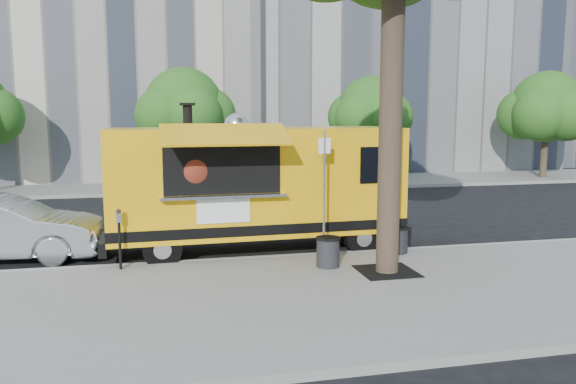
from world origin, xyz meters
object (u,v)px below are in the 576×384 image
far_tree_b (184,107)px  trash_bin_left (398,239)px  far_tree_c (371,110)px  trash_bin_right (328,251)px  parking_meter (119,232)px  sedan (2,229)px  far_tree_d (547,107)px  sign_post (324,187)px  food_truck (255,184)px

far_tree_b → trash_bin_left: 15.08m
far_tree_c → trash_bin_right: (-6.52, -14.54, -3.21)m
parking_meter → far_tree_b: bearing=81.9°
trash_bin_right → sedan: bearing=159.4°
far_tree_b → far_tree_d: 19.00m
sign_post → trash_bin_right: bearing=-97.1°
far_tree_c → far_tree_b: bearing=178.1°
trash_bin_left → food_truck: bearing=155.9°
far_tree_d → food_truck: 21.80m
far_tree_b → far_tree_c: bearing=-1.9°
sedan → far_tree_b: bearing=-16.8°
food_truck → trash_bin_right: food_truck is taller
far_tree_d → parking_meter: bearing=-146.4°
far_tree_c → parking_meter: far_tree_c is taller
parking_meter → far_tree_c: bearing=51.3°
trash_bin_right → sign_post: bearing=82.9°
food_truck → far_tree_d: bearing=33.3°
sedan → trash_bin_right: bearing=-105.5°
parking_meter → trash_bin_right: size_ratio=2.01×
far_tree_c → parking_meter: size_ratio=3.90×
far_tree_b → trash_bin_right: bearing=-80.5°
far_tree_b → trash_bin_left: (4.50, -14.00, -3.34)m
far_tree_b → trash_bin_left: far_tree_b is taller
far_tree_c → trash_bin_right: size_ratio=7.84×
far_tree_d → trash_bin_right: 22.40m
sign_post → far_tree_c: bearing=65.2°
far_tree_c → sedan: size_ratio=1.10×
trash_bin_left → far_tree_b: bearing=107.8°
far_tree_c → sign_post: bearing=-114.8°
trash_bin_right → far_tree_b: bearing=99.5°
parking_meter → trash_bin_right: parking_meter is taller
parking_meter → food_truck: bearing=25.2°
far_tree_c → parking_meter: 17.82m
parking_meter → sedan: sedan is taller
food_truck → trash_bin_left: bearing=-25.8°
sign_post → food_truck: 2.17m
far_tree_b → far_tree_c: 9.01m
sign_post → parking_meter: bearing=177.5°
far_tree_b → parking_meter: bearing=-98.1°
food_truck → trash_bin_left: (3.28, -1.47, -1.28)m
sign_post → sedan: size_ratio=0.64×
food_truck → trash_bin_left: food_truck is taller
far_tree_b → sign_post: bearing=-79.9°
trash_bin_right → far_tree_c: bearing=65.8°
far_tree_b → sedan: 13.37m
food_truck → sedan: 6.18m
food_truck → parking_meter: bearing=-156.5°
far_tree_c → far_tree_d: bearing=1.1°
trash_bin_left → sign_post: bearing=-172.7°
far_tree_d → food_truck: far_tree_d is taller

